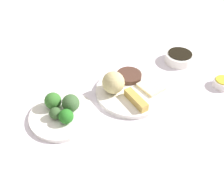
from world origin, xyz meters
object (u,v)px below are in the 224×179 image
at_px(sauce_ramekin_hot_mustard, 222,83).
at_px(main_plate, 132,91).
at_px(broccoli_plate, 63,115).
at_px(soy_sauce_bowl, 179,58).

bearing_deg(sauce_ramekin_hot_mustard, main_plate, 133.03).
bearing_deg(main_plate, broccoli_plate, 153.19).
relative_size(broccoli_plate, sauce_ramekin_hot_mustard, 3.11).
relative_size(main_plate, soy_sauce_bowl, 2.20).
height_order(main_plate, sauce_ramekin_hot_mustard, sauce_ramekin_hot_mustard).
relative_size(main_plate, sauce_ramekin_hot_mustard, 3.80).
height_order(soy_sauce_bowl, sauce_ramekin_hot_mustard, soy_sauce_bowl).
relative_size(main_plate, broccoli_plate, 1.22).
xyz_separation_m(main_plate, soy_sauce_bowl, (0.27, -0.05, 0.01)).
xyz_separation_m(broccoli_plate, soy_sauce_bowl, (0.50, -0.16, 0.01)).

